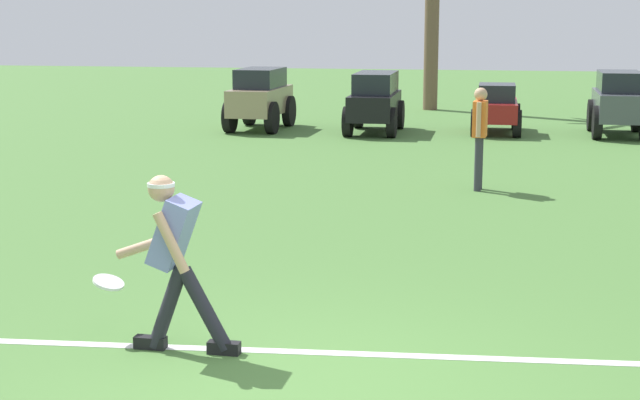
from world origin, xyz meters
name	(u,v)px	position (x,y,z in m)	size (l,w,h in m)	color
ground_plane	(301,390)	(0.00, 0.00, 0.00)	(80.00, 80.00, 0.00)	#497636
field_line_paint	(320,352)	(0.00, 0.80, 0.00)	(20.11, 0.12, 0.01)	white
frisbee_thrower	(175,254)	(-1.14, 0.66, 0.80)	(1.09, 0.48, 1.43)	#23232D
frisbee_in_flight	(108,282)	(-1.80, 0.88, 0.47)	(0.32, 0.32, 0.10)	white
teammate_near_sideline	(480,129)	(1.10, 8.39, 0.94)	(0.23, 0.50, 1.56)	#33333D
parked_car_slot_a	(260,97)	(-4.02, 15.48, 0.74)	(1.25, 2.39, 1.40)	#998466
parked_car_slot_b	(375,100)	(-1.34, 15.36, 0.72)	(1.15, 2.40, 1.34)	black
parked_car_slot_c	(496,108)	(1.36, 15.72, 0.56)	(1.08, 2.20, 1.10)	maroon
parked_car_slot_d	(618,102)	(3.98, 15.73, 0.74)	(1.20, 2.37, 1.40)	#474C51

